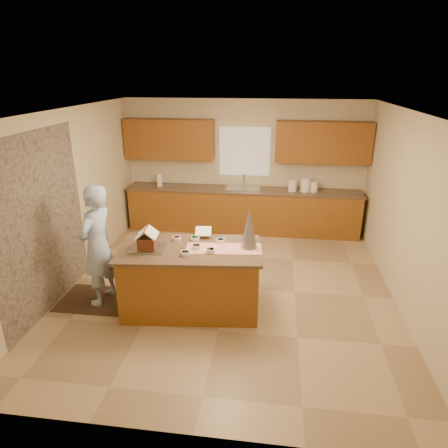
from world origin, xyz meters
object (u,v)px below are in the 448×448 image
Objects in this scene: island_base at (191,280)px; boy at (98,246)px; gingerbread_house at (147,240)px; tinsel_tree at (249,228)px.

island_base is 1.41m from boy.
island_base is 0.85m from gingerbread_house.
tinsel_tree is 0.32× the size of boy.
boy reaches higher than island_base.
gingerbread_house is at bearing -174.81° from island_base.
island_base is 5.89× the size of gingerbread_house.
island_base is 1.05× the size of boy.
gingerbread_house is at bearing 92.91° from boy.
island_base is at bearing 101.23° from boy.
island_base is at bearing -170.73° from tinsel_tree.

